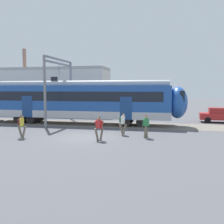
{
  "coord_description": "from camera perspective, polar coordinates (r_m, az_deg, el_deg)",
  "views": [
    {
      "loc": [
        5.86,
        -17.96,
        3.54
      ],
      "look_at": [
        1.28,
        3.15,
        1.6
      ],
      "focal_mm": 42.0,
      "sensor_mm": 36.0,
      "label": 1
    }
  ],
  "objects": [
    {
      "name": "pedestrian_green",
      "position": [
        18.96,
        7.38,
        -2.64
      ],
      "size": [
        0.52,
        0.71,
        1.67
      ],
      "color": "#6B6051",
      "rests_on": "ground"
    },
    {
      "name": "pedestrian_red",
      "position": [
        17.81,
        -2.78,
        -3.11
      ],
      "size": [
        0.67,
        0.54,
        1.67
      ],
      "color": "#6B6051",
      "rests_on": "ground"
    },
    {
      "name": "catenary_gantry",
      "position": [
        27.24,
        -11.42,
        6.66
      ],
      "size": [
        0.24,
        6.64,
        6.53
      ],
      "color": "gray",
      "rests_on": "ground"
    },
    {
      "name": "pedestrian_white",
      "position": [
        20.03,
        2.33,
        -2.19
      ],
      "size": [
        0.63,
        0.54,
        1.67
      ],
      "color": "#6B6051",
      "rests_on": "ground"
    },
    {
      "name": "pedestrian_yellow",
      "position": [
        19.84,
        -19.1,
        -2.54
      ],
      "size": [
        0.71,
        0.52,
        1.67
      ],
      "color": "#6B6051",
      "rests_on": "ground"
    },
    {
      "name": "parked_car_red",
      "position": [
        29.55,
        22.35,
        -0.61
      ],
      "size": [
        4.07,
        1.89,
        1.54
      ],
      "color": "#B22323",
      "rests_on": "ground"
    },
    {
      "name": "ground_plane",
      "position": [
        19.22,
        -5.77,
        -5.51
      ],
      "size": [
        160.0,
        160.0,
        0.0
      ],
      "primitive_type": "plane",
      "color": "#515156"
    },
    {
      "name": "background_building",
      "position": [
        37.99,
        -12.43,
        4.51
      ],
      "size": [
        15.12,
        5.0,
        9.2
      ],
      "color": "beige",
      "rests_on": "ground"
    }
  ]
}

